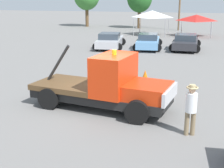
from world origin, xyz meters
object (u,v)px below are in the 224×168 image
(parked_car_charcoal, at_px, (186,42))
(canopy_tent_red, at_px, (196,18))
(canopy_tent_white, at_px, (152,14))
(tow_truck, at_px, (108,86))
(person_near_truck, at_px, (191,106))
(parked_car_skyblue, at_px, (148,41))
(traffic_cone, at_px, (145,75))
(parked_car_silver, at_px, (110,41))

(parked_car_charcoal, relative_size, canopy_tent_red, 1.36)
(canopy_tent_white, bearing_deg, parked_car_charcoal, -64.83)
(tow_truck, distance_m, person_near_truck, 3.68)
(tow_truck, height_order, parked_car_charcoal, tow_truck)
(person_near_truck, relative_size, canopy_tent_red, 0.50)
(tow_truck, height_order, parked_car_skyblue, tow_truck)
(tow_truck, relative_size, parked_car_charcoal, 1.26)
(canopy_tent_red, distance_m, traffic_cone, 20.83)
(parked_car_skyblue, bearing_deg, canopy_tent_red, -26.40)
(parked_car_skyblue, distance_m, traffic_cone, 10.64)
(parked_car_charcoal, bearing_deg, canopy_tent_white, 24.82)
(person_near_truck, bearing_deg, canopy_tent_white, -4.71)
(parked_car_silver, height_order, canopy_tent_white, canopy_tent_white)
(person_near_truck, xyz_separation_m, traffic_cone, (-2.69, 6.58, -0.77))
(tow_truck, bearing_deg, parked_car_silver, 114.41)
(person_near_truck, distance_m, parked_car_silver, 18.25)
(canopy_tent_red, bearing_deg, parked_car_silver, -123.30)
(traffic_cone, bearing_deg, person_near_truck, -67.77)
(person_near_truck, relative_size, parked_car_silver, 0.34)
(tow_truck, height_order, person_near_truck, tow_truck)
(tow_truck, height_order, parked_car_silver, tow_truck)
(person_near_truck, distance_m, parked_car_charcoal, 17.57)
(parked_car_skyblue, height_order, parked_car_charcoal, same)
(parked_car_silver, distance_m, canopy_tent_white, 10.90)
(canopy_tent_red, bearing_deg, parked_car_charcoal, -93.03)
(person_near_truck, relative_size, canopy_tent_white, 0.48)
(person_near_truck, distance_m, canopy_tent_red, 27.25)
(parked_car_skyblue, bearing_deg, parked_car_charcoal, -88.41)
(person_near_truck, xyz_separation_m, canopy_tent_white, (-5.69, 27.12, 1.42))
(person_near_truck, relative_size, parked_car_skyblue, 0.35)
(person_near_truck, height_order, parked_car_skyblue, person_near_truck)
(tow_truck, distance_m, parked_car_charcoal, 16.05)
(parked_car_silver, bearing_deg, parked_car_charcoal, -90.28)
(parked_car_skyblue, relative_size, canopy_tent_white, 1.35)
(tow_truck, relative_size, person_near_truck, 3.45)
(parked_car_silver, distance_m, parked_car_skyblue, 3.38)
(tow_truck, bearing_deg, person_near_truck, -18.18)
(parked_car_silver, bearing_deg, canopy_tent_red, -42.13)
(canopy_tent_white, height_order, canopy_tent_red, canopy_tent_white)
(tow_truck, relative_size, traffic_cone, 10.86)
(parked_car_skyblue, bearing_deg, parked_car_silver, 92.51)
(tow_truck, relative_size, parked_car_skyblue, 1.22)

